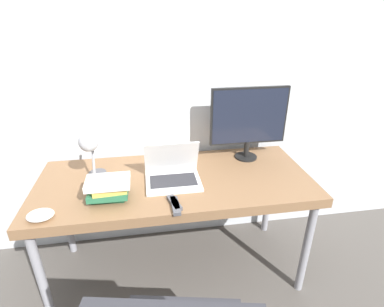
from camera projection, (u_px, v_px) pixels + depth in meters
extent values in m
cube|color=silver|center=(166.00, 75.00, 2.00)|extent=(8.00, 0.05, 2.60)
cube|color=brown|center=(175.00, 182.00, 1.87)|extent=(1.68, 0.73, 0.06)
cylinder|color=gray|center=(42.00, 281.00, 1.64)|extent=(0.05, 0.05, 0.69)
cylinder|color=gray|center=(306.00, 248.00, 1.87)|extent=(0.05, 0.05, 0.69)
cylinder|color=gray|center=(66.00, 214.00, 2.18)|extent=(0.05, 0.05, 0.69)
cylinder|color=gray|center=(268.00, 195.00, 2.41)|extent=(0.05, 0.05, 0.69)
cube|color=silver|center=(173.00, 182.00, 1.80)|extent=(0.33, 0.25, 0.02)
cube|color=#2D2D33|center=(173.00, 180.00, 1.79)|extent=(0.28, 0.15, 0.00)
cube|color=silver|center=(171.00, 158.00, 1.81)|extent=(0.33, 0.11, 0.23)
cube|color=silver|center=(171.00, 158.00, 1.81)|extent=(0.29, 0.09, 0.20)
cylinder|color=black|center=(246.00, 157.00, 2.11)|extent=(0.15, 0.15, 0.01)
cylinder|color=black|center=(246.00, 149.00, 2.09)|extent=(0.04, 0.04, 0.11)
cube|color=black|center=(249.00, 116.00, 1.99)|extent=(0.52, 0.02, 0.39)
cube|color=black|center=(250.00, 117.00, 1.98)|extent=(0.50, 0.00, 0.36)
cylinder|color=#4C4C51|center=(98.00, 173.00, 1.89)|extent=(0.11, 0.11, 0.02)
cylinder|color=#99999E|center=(93.00, 158.00, 1.78)|extent=(0.02, 0.14, 0.27)
sphere|color=#B2B2B7|center=(88.00, 142.00, 1.67)|extent=(0.11, 0.11, 0.11)
cube|color=#286B47|center=(109.00, 195.00, 1.66)|extent=(0.18, 0.14, 0.03)
cube|color=#286B47|center=(108.00, 191.00, 1.64)|extent=(0.21, 0.17, 0.03)
cube|color=gold|center=(110.00, 185.00, 1.63)|extent=(0.19, 0.18, 0.04)
cube|color=silver|center=(108.00, 182.00, 1.60)|extent=(0.23, 0.16, 0.03)
cube|color=#4C4C51|center=(174.00, 203.00, 1.60)|extent=(0.07, 0.14, 0.02)
cube|color=#4C4C51|center=(175.00, 206.00, 1.58)|extent=(0.04, 0.15, 0.02)
ellipsoid|color=white|center=(40.00, 215.00, 1.49)|extent=(0.13, 0.11, 0.04)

